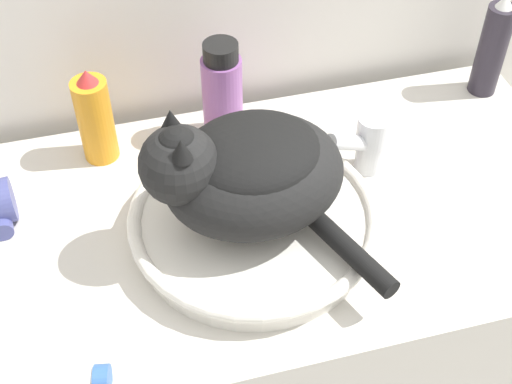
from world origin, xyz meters
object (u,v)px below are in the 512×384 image
at_px(faucet, 367,142).
at_px(mouthwash_bottle, 220,94).
at_px(cat, 246,171).
at_px(hairspray_can_black, 492,48).
at_px(spray_bottle_trigger, 95,118).
at_px(cream_tube, 44,384).

xyz_separation_m(faucet, mouthwash_bottle, (-0.20, 0.14, 0.03)).
relative_size(cat, hairspray_can_black, 1.58).
relative_size(spray_bottle_trigger, mouthwash_bottle, 0.94).
bearing_deg(hairspray_can_black, faucet, -152.96).
height_order(cat, spray_bottle_trigger, cat).
relative_size(mouthwash_bottle, cream_tube, 1.06).
bearing_deg(mouthwash_bottle, hairspray_can_black, 0.00).
height_order(mouthwash_bottle, cream_tube, mouthwash_bottle).
relative_size(faucet, cream_tube, 0.71).
height_order(spray_bottle_trigger, hairspray_can_black, hairspray_can_black).
height_order(spray_bottle_trigger, mouthwash_bottle, mouthwash_bottle).
height_order(cat, cream_tube, cat).
xyz_separation_m(cat, cream_tube, (-0.29, -0.18, -0.11)).
height_order(hairspray_can_black, cream_tube, hairspray_can_black).
bearing_deg(spray_bottle_trigger, hairspray_can_black, 0.00).
height_order(faucet, spray_bottle_trigger, spray_bottle_trigger).
distance_m(cat, cream_tube, 0.36).
bearing_deg(cream_tube, faucet, 27.54).
distance_m(spray_bottle_trigger, mouthwash_bottle, 0.20).
relative_size(faucet, spray_bottle_trigger, 0.71).
xyz_separation_m(mouthwash_bottle, cream_tube, (-0.31, -0.40, -0.07)).
bearing_deg(cream_tube, hairspray_can_black, 27.37).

